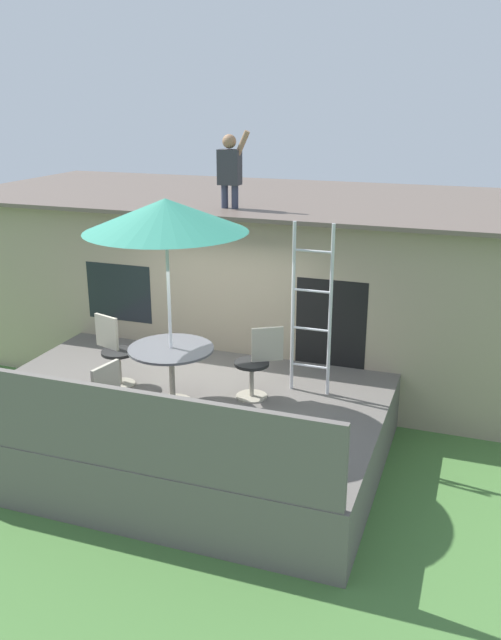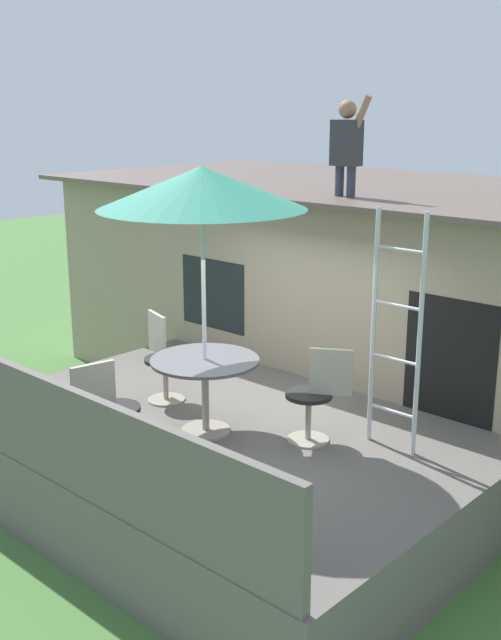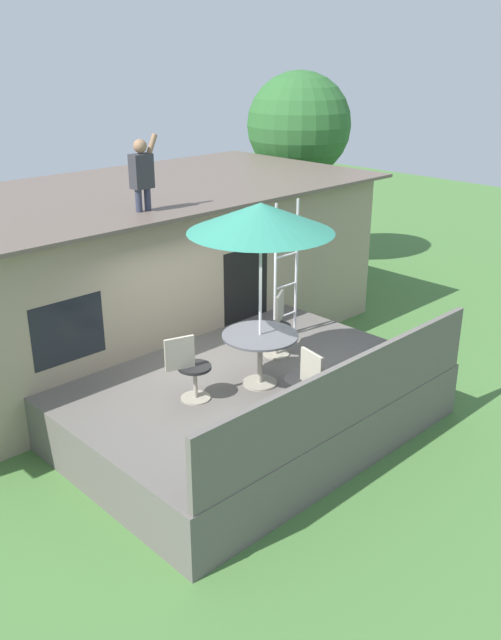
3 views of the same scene
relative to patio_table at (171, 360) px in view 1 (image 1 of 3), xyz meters
The scene contains 11 objects.
ground_plane 1.42m from the patio_table, 91.77° to the left, with size 40.00×40.00×0.00m, color #477538.
house 3.89m from the patio_table, 90.13° to the left, with size 10.50×4.50×2.87m.
deck 1.03m from the patio_table, 91.77° to the left, with size 5.11×3.79×0.80m, color #605B56.
deck_railing 1.56m from the patio_table, 90.33° to the right, with size 5.01×0.08×0.90m, color #605B56.
patio_table is the anchor object (origin of this frame).
patio_umbrella 1.76m from the patio_table, 77.66° to the left, with size 1.90×1.90×2.54m.
step_ladder 1.84m from the patio_table, 32.00° to the left, with size 0.52×0.04×2.20m.
person_figure 3.15m from the patio_table, 93.01° to the left, with size 0.47×0.20×1.11m.
patio_chair_left 1.04m from the patio_table, 162.25° to the left, with size 0.61×0.44×0.92m.
patio_chair_right 1.08m from the patio_table, 30.91° to the left, with size 0.57×0.44×0.92m.
patio_chair_near 1.02m from the patio_table, 101.32° to the right, with size 0.44×0.62×0.92m.
Camera 1 is at (3.45, -7.10, 4.42)m, focal length 37.65 mm.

